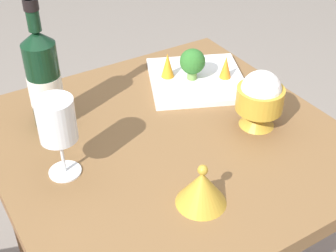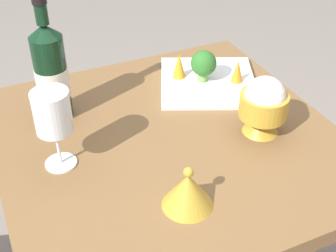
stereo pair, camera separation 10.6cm
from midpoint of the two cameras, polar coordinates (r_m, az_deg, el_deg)
dining_table at (r=1.14m, az=2.66°, el=-5.67°), size 0.76×0.76×0.75m
wine_bottle at (r=1.10m, az=-11.45°, el=6.39°), size 0.08×0.08×0.31m
wine_glass at (r=0.94m, az=-10.83°, el=1.34°), size 0.08×0.08×0.18m
rice_bowl at (r=1.08m, az=14.37°, el=2.45°), size 0.11×0.11×0.14m
rice_bowl_lid at (r=0.89m, az=5.88°, el=-7.95°), size 0.10×0.10×0.09m
serving_plate at (r=1.27m, az=7.26°, el=5.29°), size 0.33×0.33×0.02m
broccoli_floret at (r=1.24m, az=6.83°, el=7.46°), size 0.07×0.07×0.09m
carrot_garnish_left at (r=1.26m, az=10.90°, el=6.55°), size 0.03×0.03×0.06m
carrot_garnish_right at (r=1.26m, az=3.79°, el=7.30°), size 0.04×0.04×0.07m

